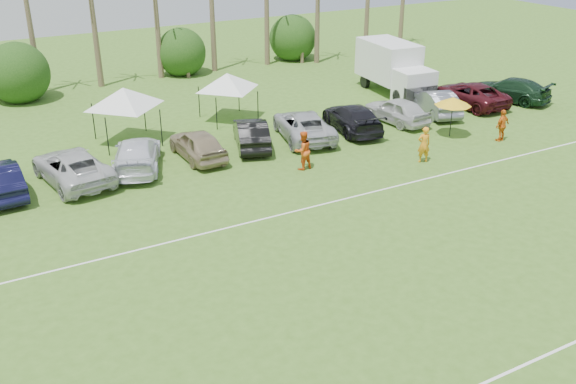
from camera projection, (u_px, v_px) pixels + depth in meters
field_lines at (339, 288)px, 22.20m from camera, size 80.00×12.10×0.01m
bush_tree_1 at (15, 70)px, 43.47m from camera, size 4.00×4.00×4.00m
bush_tree_2 at (182, 51)px, 48.78m from camera, size 4.00×4.00×4.00m
bush_tree_3 at (296, 39)px, 53.21m from camera, size 4.00×4.00×4.00m
sideline_player_a at (424, 144)px, 32.59m from camera, size 0.78×0.61×1.89m
sideline_player_b at (303, 150)px, 31.70m from camera, size 1.04×0.86×1.98m
sideline_player_c at (502, 125)px, 35.50m from camera, size 1.11×0.59×1.81m
box_truck at (394, 67)px, 43.99m from camera, size 3.13×6.88×3.44m
canopy_tent_left at (123, 88)px, 34.33m from camera, size 4.50×4.50×3.64m
canopy_tent_right at (227, 73)px, 38.13m from camera, size 4.17×4.17×3.38m
market_umbrella at (453, 101)px, 35.72m from camera, size 2.06×2.06×2.29m
parked_car_1 at (0, 179)px, 28.95m from camera, size 1.83×4.74×1.54m
parked_car_2 at (72, 167)px, 30.31m from camera, size 3.35×5.86×1.54m
parked_car_3 at (137, 154)px, 31.82m from camera, size 3.90×5.73×1.54m
parked_car_4 at (198, 144)px, 33.13m from camera, size 1.89×4.55×1.54m
parked_car_5 at (251, 133)px, 34.68m from camera, size 3.10×4.95×1.54m
parked_car_6 at (303, 125)px, 35.94m from camera, size 3.81×6.00×1.54m
parked_car_7 at (352, 118)px, 37.18m from camera, size 3.14×5.63×1.54m
parked_car_8 at (397, 110)px, 38.52m from camera, size 2.20×4.66×1.54m
parked_car_9 at (436, 102)px, 40.05m from camera, size 2.94×4.95×1.54m
parked_car_10 at (470, 94)px, 41.75m from camera, size 2.60×5.57×1.54m
parked_car_11 at (510, 89)px, 42.79m from camera, size 3.77×5.73×1.54m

